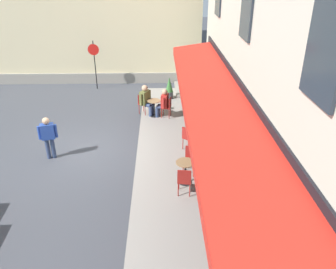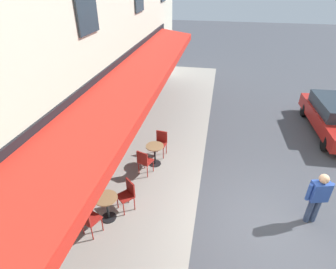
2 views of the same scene
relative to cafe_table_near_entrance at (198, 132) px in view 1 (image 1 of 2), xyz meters
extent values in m
plane|color=#42444C|center=(-0.48, 4.10, -0.49)|extent=(70.00, 70.00, 0.00)
cube|color=gray|center=(-3.73, 0.70, -0.49)|extent=(20.50, 3.20, 0.01)
cube|color=black|center=(-3.48, -0.87, 1.11)|extent=(16.00, 0.06, 3.20)
cube|color=red|center=(-3.48, -0.05, 2.36)|extent=(15.00, 1.70, 0.36)
cube|color=red|center=(-3.48, 0.78, 2.13)|extent=(15.00, 0.04, 0.28)
cube|color=#232D38|center=(-6.81, -0.86, 4.71)|extent=(1.10, 0.06, 1.70)
cube|color=#232D38|center=(-2.14, -0.86, 4.71)|extent=(1.10, 0.06, 1.70)
cube|color=gray|center=(7.46, 7.60, -0.19)|extent=(0.12, 17.00, 0.60)
cube|color=gray|center=(6.12, -0.10, -0.42)|extent=(2.40, 1.40, 0.15)
cube|color=gray|center=(6.12, -0.45, -0.27)|extent=(2.40, 1.05, 0.30)
cube|color=gray|center=(6.12, -0.80, -0.12)|extent=(2.40, 0.70, 0.45)
cylinder|color=black|center=(0.00, 0.00, -0.48)|extent=(0.40, 0.40, 0.03)
cylinder|color=black|center=(0.00, 0.00, -0.13)|extent=(0.06, 0.06, 0.72)
cylinder|color=#99754C|center=(0.00, 0.00, 0.24)|extent=(0.60, 0.60, 0.03)
cylinder|color=maroon|center=(-0.40, 0.12, -0.27)|extent=(0.03, 0.03, 0.45)
cylinder|color=maroon|center=(-0.18, 0.38, -0.27)|extent=(0.03, 0.03, 0.45)
cylinder|color=maroon|center=(-0.66, 0.34, -0.27)|extent=(0.03, 0.03, 0.45)
cylinder|color=maroon|center=(-0.43, 0.60, -0.27)|extent=(0.03, 0.03, 0.45)
cube|color=maroon|center=(-0.42, 0.36, -0.02)|extent=(0.56, 0.56, 0.04)
cube|color=maroon|center=(-0.55, 0.48, 0.21)|extent=(0.29, 0.33, 0.42)
cylinder|color=maroon|center=(0.42, 0.01, -0.27)|extent=(0.03, 0.03, 0.45)
cylinder|color=maroon|center=(0.28, -0.30, -0.27)|extent=(0.03, 0.03, 0.45)
cylinder|color=maroon|center=(0.73, -0.12, -0.27)|extent=(0.03, 0.03, 0.45)
cylinder|color=maroon|center=(0.60, -0.44, -0.27)|extent=(0.03, 0.03, 0.45)
cube|color=maroon|center=(0.51, -0.21, -0.02)|extent=(0.52, 0.52, 0.04)
cube|color=maroon|center=(0.67, -0.28, 0.21)|extent=(0.19, 0.38, 0.42)
cylinder|color=black|center=(-2.60, 0.67, -0.48)|extent=(0.40, 0.40, 0.03)
cylinder|color=black|center=(-2.60, 0.67, -0.13)|extent=(0.06, 0.06, 0.72)
cylinder|color=#99754C|center=(-2.60, 0.67, 0.24)|extent=(0.60, 0.60, 0.03)
cylinder|color=maroon|center=(-3.00, 0.55, -0.27)|extent=(0.03, 0.03, 0.45)
cylinder|color=maroon|center=(-2.96, 0.88, -0.27)|extent=(0.03, 0.03, 0.45)
cylinder|color=maroon|center=(-3.34, 0.59, -0.27)|extent=(0.03, 0.03, 0.45)
cylinder|color=maroon|center=(-3.30, 0.92, -0.27)|extent=(0.03, 0.03, 0.45)
cube|color=maroon|center=(-3.15, 0.73, -0.02)|extent=(0.44, 0.44, 0.04)
cube|color=maroon|center=(-3.33, 0.76, 0.21)|extent=(0.09, 0.40, 0.42)
cylinder|color=maroon|center=(-2.19, 0.70, -0.27)|extent=(0.03, 0.03, 0.45)
cylinder|color=maroon|center=(-2.30, 0.38, -0.27)|extent=(0.03, 0.03, 0.45)
cylinder|color=maroon|center=(-1.87, 0.59, -0.27)|extent=(0.03, 0.03, 0.45)
cylinder|color=maroon|center=(-1.98, 0.27, -0.27)|extent=(0.03, 0.03, 0.45)
cube|color=maroon|center=(-2.08, 0.49, -0.02)|extent=(0.51, 0.51, 0.04)
cube|color=maroon|center=(-1.91, 0.43, 0.21)|extent=(0.17, 0.39, 0.42)
cylinder|color=black|center=(2.67, 1.69, -0.48)|extent=(0.40, 0.40, 0.03)
cylinder|color=black|center=(2.67, 1.69, -0.13)|extent=(0.06, 0.06, 0.72)
cylinder|color=#99754C|center=(2.67, 1.69, 0.24)|extent=(0.60, 0.60, 0.03)
cylinder|color=maroon|center=(2.75, 2.10, -0.27)|extent=(0.03, 0.03, 0.45)
cylinder|color=maroon|center=(3.03, 1.91, -0.27)|extent=(0.03, 0.03, 0.45)
cylinder|color=maroon|center=(2.94, 2.38, -0.27)|extent=(0.03, 0.03, 0.45)
cylinder|color=maroon|center=(3.22, 2.19, -0.27)|extent=(0.03, 0.03, 0.45)
cube|color=maroon|center=(2.98, 2.15, -0.02)|extent=(0.56, 0.56, 0.04)
cube|color=maroon|center=(3.09, 2.30, 0.21)|extent=(0.35, 0.26, 0.42)
cylinder|color=maroon|center=(2.75, 1.29, -0.27)|extent=(0.03, 0.03, 0.45)
cylinder|color=maroon|center=(2.42, 1.36, -0.27)|extent=(0.03, 0.03, 0.45)
cylinder|color=maroon|center=(2.67, 0.95, -0.27)|extent=(0.03, 0.03, 0.45)
cylinder|color=maroon|center=(2.34, 1.03, -0.27)|extent=(0.03, 0.03, 0.45)
cube|color=maroon|center=(2.55, 1.16, -0.02)|extent=(0.48, 0.48, 0.04)
cube|color=maroon|center=(2.51, 0.98, 0.21)|extent=(0.40, 0.13, 0.42)
cylinder|color=navy|center=(2.67, 1.86, -0.26)|extent=(0.16, 0.16, 0.47)
cylinder|color=navy|center=(2.77, 2.01, 0.00)|extent=(0.34, 0.39, 0.17)
cylinder|color=navy|center=(2.83, 1.75, -0.26)|extent=(0.16, 0.16, 0.47)
cylinder|color=navy|center=(2.93, 1.89, 0.00)|extent=(0.34, 0.39, 0.17)
cube|color=olive|center=(2.95, 2.10, 0.30)|extent=(0.58, 0.52, 0.61)
sphere|color=tan|center=(2.95, 2.10, 0.74)|extent=(0.27, 0.27, 0.27)
cylinder|color=olive|center=(2.70, 2.27, 0.29)|extent=(0.11, 0.11, 0.54)
cylinder|color=olive|center=(3.20, 1.93, 0.29)|extent=(0.11, 0.11, 0.54)
cylinder|color=navy|center=(2.73, 1.52, -0.26)|extent=(0.15, 0.15, 0.47)
cylinder|color=navy|center=(2.69, 1.36, 0.00)|extent=(0.23, 0.36, 0.16)
cylinder|color=navy|center=(2.55, 1.56, -0.26)|extent=(0.15, 0.15, 0.47)
cylinder|color=navy|center=(2.51, 1.40, 0.00)|extent=(0.23, 0.36, 0.16)
cube|color=red|center=(2.56, 1.22, 0.28)|extent=(0.52, 0.37, 0.57)
sphere|color=tan|center=(2.56, 1.22, 0.69)|extent=(0.25, 0.25, 0.25)
cylinder|color=red|center=(2.84, 1.15, 0.27)|extent=(0.10, 0.10, 0.50)
cylinder|color=red|center=(2.29, 1.28, 0.27)|extent=(0.10, 0.10, 0.50)
cylinder|color=navy|center=(-0.93, 5.21, -0.11)|extent=(0.14, 0.14, 0.77)
cylinder|color=navy|center=(-0.97, 5.38, -0.11)|extent=(0.14, 0.14, 0.77)
cube|color=#28479E|center=(-0.95, 5.29, 0.55)|extent=(0.37, 0.50, 0.54)
sphere|color=tan|center=(-0.95, 5.29, 0.94)|extent=(0.24, 0.24, 0.24)
cylinder|color=#28479E|center=(-0.88, 5.03, 0.53)|extent=(0.10, 0.10, 0.48)
cylinder|color=#28479E|center=(-1.02, 5.55, 0.53)|extent=(0.10, 0.10, 0.48)
cylinder|color=black|center=(6.56, 4.89, 0.81)|extent=(0.05, 0.05, 2.60)
cylinder|color=#192899|center=(6.52, 4.89, 1.66)|extent=(0.04, 0.56, 0.56)
cylinder|color=red|center=(6.51, 4.89, 1.66)|extent=(0.03, 0.59, 0.59)
cylinder|color=brown|center=(4.99, 0.15, -0.30)|extent=(0.41, 0.41, 0.39)
cone|color=#3D7A38|center=(4.99, 0.15, 0.18)|extent=(0.39, 0.39, 0.56)
cylinder|color=#2D2D33|center=(3.14, 0.12, -0.31)|extent=(0.47, 0.47, 0.36)
cone|color=#23562D|center=(3.14, 0.12, 0.19)|extent=(0.45, 0.45, 0.65)
cylinder|color=#4C4C51|center=(4.94, 0.95, -0.31)|extent=(0.39, 0.39, 0.37)
cone|color=#3D7A38|center=(4.94, 0.95, 0.25)|extent=(0.37, 0.37, 0.75)
camera|label=1|loc=(-11.50, 1.43, 5.68)|focal=36.42mm
camera|label=2|loc=(4.78, 2.56, 5.23)|focal=29.17mm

